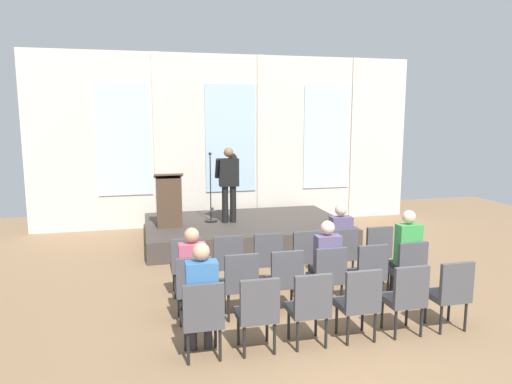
# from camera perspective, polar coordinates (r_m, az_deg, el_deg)

# --- Properties ---
(ground_plane) EXTENTS (18.06, 18.06, 0.00)m
(ground_plane) POSITION_cam_1_polar(r_m,az_deg,el_deg) (6.07, 9.75, -18.01)
(ground_plane) COLOR #846647
(rear_partition) EXTENTS (9.76, 0.14, 4.28)m
(rear_partition) POSITION_cam_1_polar(r_m,az_deg,el_deg) (12.11, -2.98, 6.21)
(rear_partition) COLOR silver
(rear_partition) RESTS_ON ground
(stage_platform) EXTENTS (4.38, 2.88, 0.43)m
(stage_platform) POSITION_cam_1_polar(r_m,az_deg,el_deg) (10.69, -1.34, -4.65)
(stage_platform) COLOR #3F3833
(stage_platform) RESTS_ON ground
(speaker) EXTENTS (0.52, 0.69, 1.66)m
(speaker) POSITION_cam_1_polar(r_m,az_deg,el_deg) (10.39, -3.32, 1.55)
(speaker) COLOR black
(speaker) RESTS_ON stage_platform
(mic_stand) EXTENTS (0.28, 0.28, 1.56)m
(mic_stand) POSITION_cam_1_polar(r_m,az_deg,el_deg) (10.59, -5.48, -1.78)
(mic_stand) COLOR black
(mic_stand) RESTS_ON stage_platform
(lectern) EXTENTS (0.60, 0.48, 1.16)m
(lectern) POSITION_cam_1_polar(r_m,az_deg,el_deg) (10.23, -10.47, -1.04)
(lectern) COLOR #4C3828
(lectern) RESTS_ON stage_platform
(chair_r0_c0) EXTENTS (0.46, 0.44, 0.94)m
(chair_r0_c0) POSITION_cam_1_polar(r_m,az_deg,el_deg) (7.42, -8.43, -8.41)
(chair_r0_c0) COLOR black
(chair_r0_c0) RESTS_ON ground
(chair_r0_c1) EXTENTS (0.46, 0.44, 0.94)m
(chair_r0_c1) POSITION_cam_1_polar(r_m,az_deg,el_deg) (7.50, -3.50, -8.14)
(chair_r0_c1) COLOR black
(chair_r0_c1) RESTS_ON ground
(chair_r0_c2) EXTENTS (0.46, 0.44, 0.94)m
(chair_r0_c2) POSITION_cam_1_polar(r_m,az_deg,el_deg) (7.63, 1.28, -7.82)
(chair_r0_c2) COLOR black
(chair_r0_c2) RESTS_ON ground
(chair_r0_c3) EXTENTS (0.46, 0.44, 0.94)m
(chair_r0_c3) POSITION_cam_1_polar(r_m,az_deg,el_deg) (7.81, 5.87, -7.46)
(chair_r0_c3) COLOR black
(chair_r0_c3) RESTS_ON ground
(chair_r0_c4) EXTENTS (0.46, 0.44, 0.94)m
(chair_r0_c4) POSITION_cam_1_polar(r_m,az_deg,el_deg) (8.04, 10.21, -7.07)
(chair_r0_c4) COLOR black
(chair_r0_c4) RESTS_ON ground
(audience_r0_c4) EXTENTS (0.36, 0.39, 1.33)m
(audience_r0_c4) POSITION_cam_1_polar(r_m,az_deg,el_deg) (8.06, 10.02, -5.53)
(audience_r0_c4) COLOR #2D2D33
(audience_r0_c4) RESTS_ON ground
(chair_r0_c5) EXTENTS (0.46, 0.44, 0.94)m
(chair_r0_c5) POSITION_cam_1_polar(r_m,az_deg,el_deg) (8.32, 14.28, -6.67)
(chair_r0_c5) COLOR black
(chair_r0_c5) RESTS_ON ground
(chair_r1_c0) EXTENTS (0.46, 0.44, 0.94)m
(chair_r1_c0) POSITION_cam_1_polar(r_m,az_deg,el_deg) (6.47, -7.60, -11.04)
(chair_r1_c0) COLOR black
(chair_r1_c0) RESTS_ON ground
(audience_r1_c0) EXTENTS (0.36, 0.39, 1.30)m
(audience_r1_c0) POSITION_cam_1_polar(r_m,az_deg,el_deg) (6.49, -7.71, -9.21)
(audience_r1_c0) COLOR #2D2D33
(audience_r1_c0) RESTS_ON ground
(chair_r1_c1) EXTENTS (0.46, 0.44, 0.94)m
(chair_r1_c1) POSITION_cam_1_polar(r_m,az_deg,el_deg) (6.56, -1.93, -10.67)
(chair_r1_c1) COLOR black
(chair_r1_c1) RESTS_ON ground
(chair_r1_c2) EXTENTS (0.46, 0.44, 0.94)m
(chair_r1_c2) POSITION_cam_1_polar(r_m,az_deg,el_deg) (6.71, 3.52, -10.22)
(chair_r1_c2) COLOR black
(chair_r1_c2) RESTS_ON ground
(chair_r1_c3) EXTENTS (0.46, 0.44, 0.94)m
(chair_r1_c3) POSITION_cam_1_polar(r_m,az_deg,el_deg) (6.92, 8.67, -9.71)
(chair_r1_c3) COLOR black
(chair_r1_c3) RESTS_ON ground
(audience_r1_c3) EXTENTS (0.36, 0.39, 1.30)m
(audience_r1_c3) POSITION_cam_1_polar(r_m,az_deg,el_deg) (6.94, 8.44, -8.04)
(audience_r1_c3) COLOR #2D2D33
(audience_r1_c3) RESTS_ON ground
(chair_r1_c4) EXTENTS (0.46, 0.44, 0.94)m
(chair_r1_c4) POSITION_cam_1_polar(r_m,az_deg,el_deg) (7.18, 13.47, -9.17)
(chair_r1_c4) COLOR black
(chair_r1_c4) RESTS_ON ground
(chair_r1_c5) EXTENTS (0.46, 0.44, 0.94)m
(chair_r1_c5) POSITION_cam_1_polar(r_m,az_deg,el_deg) (7.48, 17.89, -8.61)
(chair_r1_c5) COLOR black
(chair_r1_c5) RESTS_ON ground
(audience_r1_c5) EXTENTS (0.36, 0.39, 1.39)m
(audience_r1_c5) POSITION_cam_1_polar(r_m,az_deg,el_deg) (7.48, 17.67, -6.74)
(audience_r1_c5) COLOR #2D2D33
(audience_r1_c5) RESTS_ON ground
(chair_r2_c0) EXTENTS (0.46, 0.44, 0.94)m
(chair_r2_c0) POSITION_cam_1_polar(r_m,az_deg,el_deg) (5.55, -6.46, -14.55)
(chair_r2_c0) COLOR black
(chair_r2_c0) RESTS_ON ground
(audience_r2_c0) EXTENTS (0.36, 0.39, 1.36)m
(audience_r2_c0) POSITION_cam_1_polar(r_m,az_deg,el_deg) (5.54, -6.60, -12.14)
(audience_r2_c0) COLOR #2D2D33
(audience_r2_c0) RESTS_ON ground
(chair_r2_c1) EXTENTS (0.46, 0.44, 0.94)m
(chair_r2_c1) POSITION_cam_1_polar(r_m,az_deg,el_deg) (5.65, 0.20, -14.02)
(chair_r2_c1) COLOR black
(chair_r2_c1) RESTS_ON ground
(chair_r2_c2) EXTENTS (0.46, 0.44, 0.94)m
(chair_r2_c2) POSITION_cam_1_polar(r_m,az_deg,el_deg) (5.83, 6.50, -13.35)
(chair_r2_c2) COLOR black
(chair_r2_c2) RESTS_ON ground
(chair_r2_c3) EXTENTS (0.46, 0.44, 0.94)m
(chair_r2_c3) POSITION_cam_1_polar(r_m,az_deg,el_deg) (6.06, 12.33, -12.59)
(chair_r2_c3) COLOR black
(chair_r2_c3) RESTS_ON ground
(chair_r2_c4) EXTENTS (0.46, 0.44, 0.94)m
(chair_r2_c4) POSITION_cam_1_polar(r_m,az_deg,el_deg) (6.36, 17.65, -11.78)
(chair_r2_c4) COLOR black
(chair_r2_c4) RESTS_ON ground
(chair_r2_c5) EXTENTS (0.46, 0.44, 0.94)m
(chair_r2_c5) POSITION_cam_1_polar(r_m,az_deg,el_deg) (6.70, 22.43, -10.96)
(chair_r2_c5) COLOR black
(chair_r2_c5) RESTS_ON ground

